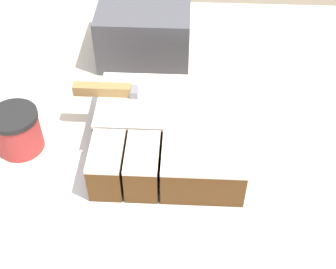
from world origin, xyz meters
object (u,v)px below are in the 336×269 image
at_px(coffee_cup, 17,131).
at_px(storage_box, 145,29).
at_px(knife, 118,91).
at_px(cake_board, 168,150).
at_px(cake, 169,134).

xyz_separation_m(coffee_cup, storage_box, (0.23, 0.35, 0.02)).
bearing_deg(knife, cake_board, -33.15).
distance_m(cake_board, coffee_cup, 0.31).
relative_size(cake_board, storage_box, 1.62).
bearing_deg(coffee_cup, knife, 19.55).
relative_size(knife, coffee_cup, 3.07).
bearing_deg(cake_board, knife, 146.68).
height_order(knife, storage_box, storage_box).
height_order(knife, coffee_cup, knife).
bearing_deg(knife, cake, -31.80).
bearing_deg(coffee_cup, storage_box, 56.81).
distance_m(cake_board, knife, 0.16).
height_order(cake, coffee_cup, same).
relative_size(cake, knife, 0.97).
xyz_separation_m(cake_board, storage_box, (-0.07, 0.35, 0.07)).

